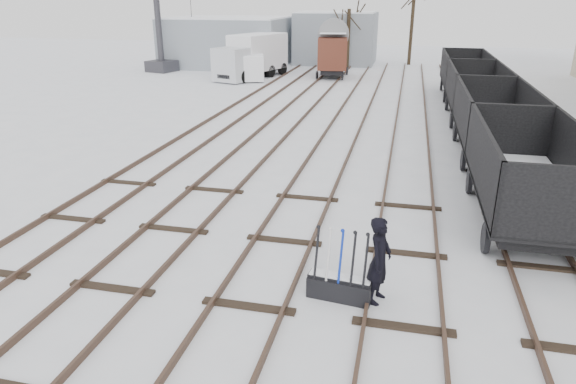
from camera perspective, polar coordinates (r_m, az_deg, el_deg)
name	(u,v)px	position (r m, az deg, el deg)	size (l,w,h in m)	color
ground	(249,308)	(10.44, -4.39, -12.69)	(120.00, 120.00, 0.00)	white
tracks	(341,135)	(22.83, 5.88, 6.37)	(13.90, 52.00, 0.16)	black
shed_left	(228,42)	(47.12, -6.69, 16.27)	(10.00, 8.00, 4.10)	#8A929C
shed_right	(336,38)	(48.86, 5.40, 16.71)	(7.00, 6.00, 4.50)	#8A929C
ground_frame	(340,286)	(10.61, 5.77, -10.34)	(1.34, 0.58, 1.49)	black
worker	(379,260)	(10.34, 10.12, -7.48)	(0.66, 0.44, 1.82)	black
freight_wagon_a	(526,188)	(15.03, 24.93, 0.40)	(2.57, 6.42, 2.62)	black
freight_wagon_b	(493,131)	(21.08, 21.82, 6.35)	(2.57, 6.42, 2.62)	black
freight_wagon_c	(475,100)	(27.29, 20.09, 9.62)	(2.57, 6.42, 2.62)	black
freight_wagon_d	(464,80)	(33.57, 18.98, 11.66)	(2.57, 6.42, 2.62)	black
box_van_wagon	(333,51)	(40.01, 5.04, 15.34)	(2.76, 4.56, 3.30)	black
lorry	(252,56)	(39.50, -4.02, 14.85)	(3.74, 7.26, 3.15)	black
panel_van	(251,66)	(39.06, -4.18, 13.83)	(3.01, 4.60, 1.87)	white
crane	(161,38)	(44.28, -13.95, 16.25)	(2.41, 5.90, 9.89)	#313136
tree_far_left	(348,39)	(45.52, 6.69, 16.55)	(0.30, 0.30, 4.80)	black
tree_far_right	(413,16)	(48.46, 13.67, 18.44)	(0.30, 0.30, 8.25)	black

